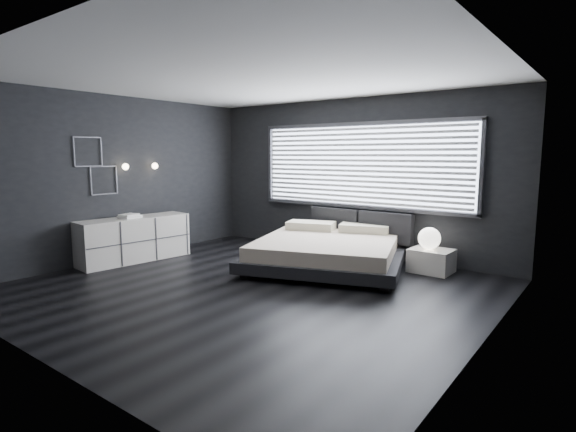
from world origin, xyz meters
The scene contains 12 objects.
room centered at (0.00, 0.00, 1.40)m, with size 6.04×6.00×2.80m.
window centered at (0.20, 2.70, 1.61)m, with size 4.14×0.09×1.52m.
headboard centered at (0.24, 2.64, 0.57)m, with size 1.96×0.16×0.52m.
sconce_near centered at (-2.88, 0.05, 1.60)m, with size 0.18×0.11×0.11m.
sconce_far centered at (-2.88, 0.65, 1.60)m, with size 0.18×0.11×0.11m.
wall_art_upper centered at (-2.98, -0.55, 1.85)m, with size 0.01×0.48×0.48m.
wall_art_lower centered at (-2.98, -0.30, 1.38)m, with size 0.01×0.48×0.48m.
bed centered at (0.23, 1.59, 0.28)m, with size 2.96×2.89×0.61m.
nightstand centered at (1.67, 2.32, 0.18)m, with size 0.61×0.51×0.36m, color white.
orb_lamp centered at (1.63, 2.31, 0.53)m, with size 0.34×0.34×0.34m, color white.
dresser centered at (-2.65, 0.00, 0.37)m, with size 0.73×1.92×0.75m.
book_stack centered at (-2.65, -0.07, 0.78)m, with size 0.29×0.36×0.07m.
Camera 1 is at (3.99, -4.42, 1.81)m, focal length 28.00 mm.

